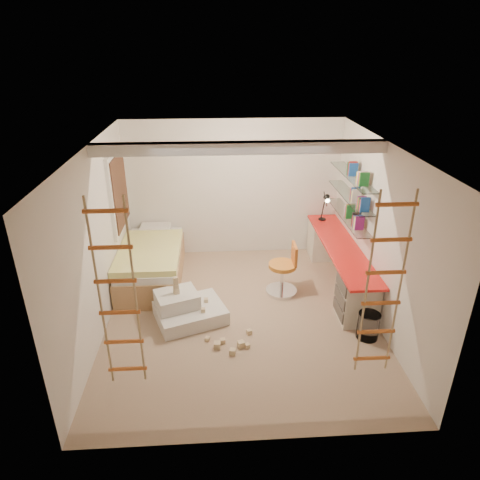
{
  "coord_description": "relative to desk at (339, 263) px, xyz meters",
  "views": [
    {
      "loc": [
        -0.36,
        -5.43,
        3.82
      ],
      "look_at": [
        0.0,
        0.3,
        1.15
      ],
      "focal_mm": 32.0,
      "sensor_mm": 36.0,
      "label": 1
    }
  ],
  "objects": [
    {
      "name": "floor",
      "position": [
        -1.72,
        -0.86,
        -0.4
      ],
      "size": [
        4.5,
        4.5,
        0.0
      ],
      "primitive_type": "plane",
      "color": "tan",
      "rests_on": "ground"
    },
    {
      "name": "ceiling_beam",
      "position": [
        -1.72,
        -0.56,
        2.12
      ],
      "size": [
        4.0,
        0.18,
        0.16
      ],
      "primitive_type": "cube",
      "color": "white",
      "rests_on": "ceiling"
    },
    {
      "name": "window_frame",
      "position": [
        -3.69,
        0.64,
        1.15
      ],
      "size": [
        0.06,
        1.15,
        1.35
      ],
      "primitive_type": "cube",
      "color": "white",
      "rests_on": "wall_left"
    },
    {
      "name": "window_blind",
      "position": [
        -3.65,
        0.64,
        1.15
      ],
      "size": [
        0.02,
        1.0,
        1.2
      ],
      "primitive_type": "cube",
      "color": "#4C2D1E",
      "rests_on": "window_frame"
    },
    {
      "name": "rope_ladder_left",
      "position": [
        -3.07,
        -2.61,
        1.11
      ],
      "size": [
        0.41,
        0.04,
        2.13
      ],
      "primitive_type": null,
      "color": "#CA5722",
      "rests_on": "ceiling"
    },
    {
      "name": "rope_ladder_right",
      "position": [
        -0.37,
        -2.61,
        1.11
      ],
      "size": [
        0.41,
        0.04,
        2.13
      ],
      "primitive_type": null,
      "color": "#C95F22",
      "rests_on": "ceiling"
    },
    {
      "name": "waste_bin",
      "position": [
        0.03,
        -1.48,
        -0.21
      ],
      "size": [
        0.31,
        0.31,
        0.39
      ],
      "primitive_type": "cylinder",
      "color": "white",
      "rests_on": "floor"
    },
    {
      "name": "desk",
      "position": [
        0.0,
        0.0,
        0.0
      ],
      "size": [
        0.56,
        2.8,
        0.75
      ],
      "color": "red",
      "rests_on": "floor"
    },
    {
      "name": "shelves",
      "position": [
        0.15,
        0.27,
        1.1
      ],
      "size": [
        0.25,
        1.8,
        0.71
      ],
      "color": "white",
      "rests_on": "wall_right"
    },
    {
      "name": "bed",
      "position": [
        -3.2,
        0.36,
        -0.07
      ],
      "size": [
        1.02,
        2.0,
        0.69
      ],
      "color": "#AD7F51",
      "rests_on": "floor"
    },
    {
      "name": "task_lamp",
      "position": [
        -0.05,
        0.96,
        0.73
      ],
      "size": [
        0.14,
        0.36,
        0.57
      ],
      "color": "black",
      "rests_on": "desk"
    },
    {
      "name": "swivel_chair",
      "position": [
        -0.97,
        -0.21,
        -0.08
      ],
      "size": [
        0.52,
        0.52,
        0.88
      ],
      "color": "orange",
      "rests_on": "floor"
    },
    {
      "name": "play_platform",
      "position": [
        -2.54,
        -0.87,
        -0.23
      ],
      "size": [
        1.19,
        1.05,
        0.44
      ],
      "color": "silver",
      "rests_on": "floor"
    },
    {
      "name": "toy_blocks",
      "position": [
        -2.21,
        -1.24,
        -0.18
      ],
      "size": [
        1.16,
        1.03,
        0.71
      ],
      "color": "#CCB284",
      "rests_on": "floor"
    },
    {
      "name": "books",
      "position": [
        0.15,
        0.27,
        1.2
      ],
      "size": [
        0.14,
        0.7,
        0.92
      ],
      "color": "#8C1E7F",
      "rests_on": "shelves"
    }
  ]
}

